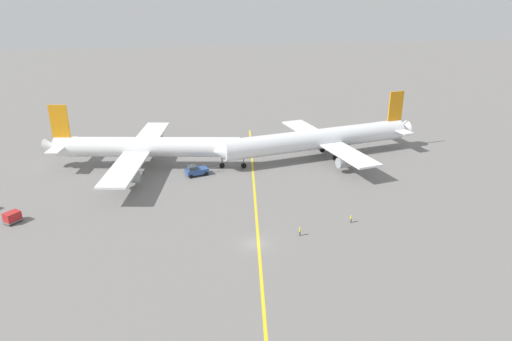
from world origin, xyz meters
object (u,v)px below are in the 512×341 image
at_px(ground_crew_marshaller_foreground, 300,231).
at_px(airliner_at_gate_left, 146,147).
at_px(gse_container_dolly_flat, 12,217).
at_px(ground_crew_ramp_agent_by_cones, 351,219).
at_px(airliner_being_pushed, 319,139).
at_px(pushback_tug, 196,171).

bearing_deg(ground_crew_marshaller_foreground, airliner_at_gate_left, 125.12).
height_order(gse_container_dolly_flat, ground_crew_marshaller_foreground, gse_container_dolly_flat).
xyz_separation_m(airliner_at_gate_left, ground_crew_ramp_agent_by_cones, (39.36, -37.17, -4.55)).
bearing_deg(ground_crew_ramp_agent_by_cones, gse_container_dolly_flat, 169.48).
relative_size(airliner_being_pushed, ground_crew_ramp_agent_by_cones, 35.87).
height_order(airliner_being_pushed, gse_container_dolly_flat, airliner_being_pushed).
bearing_deg(ground_crew_ramp_agent_by_cones, airliner_being_pushed, 82.18).
distance_m(pushback_tug, ground_crew_marshaller_foreground, 36.89).
distance_m(airliner_at_gate_left, ground_crew_ramp_agent_by_cones, 54.33).
distance_m(airliner_being_pushed, ground_crew_ramp_agent_by_cones, 37.09).
xyz_separation_m(airliner_being_pushed, pushback_tug, (-32.63, -6.72, -3.89)).
relative_size(airliner_being_pushed, pushback_tug, 6.59).
relative_size(pushback_tug, ground_crew_marshaller_foreground, 4.92).
height_order(airliner_being_pushed, ground_crew_marshaller_foreground, airliner_being_pushed).
relative_size(airliner_at_gate_left, gse_container_dolly_flat, 13.16).
bearing_deg(ground_crew_ramp_agent_by_cones, airliner_at_gate_left, 136.64).
distance_m(pushback_tug, gse_container_dolly_flat, 40.40).
xyz_separation_m(gse_container_dolly_flat, ground_crew_marshaller_foreground, (52.81, -14.99, -0.26)).
height_order(airliner_at_gate_left, airliner_being_pushed, airliner_at_gate_left).
bearing_deg(gse_container_dolly_flat, pushback_tug, 26.37).
bearing_deg(pushback_tug, airliner_at_gate_left, 147.85).
bearing_deg(airliner_being_pushed, ground_crew_marshaller_foreground, -112.00).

